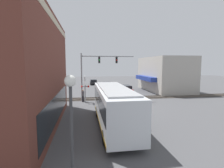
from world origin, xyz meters
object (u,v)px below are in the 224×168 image
(crossing_signal, at_px, (85,86))
(parked_car_black, at_px, (93,82))
(parked_car_white, at_px, (107,85))
(pedestrian_near_bus, at_px, (141,119))
(city_bus, at_px, (114,105))
(streetlamp, at_px, (71,127))
(pedestrian_at_crossing, at_px, (83,96))
(parked_car_red, at_px, (126,89))

(crossing_signal, relative_size, parked_car_black, 0.85)
(crossing_signal, distance_m, parked_car_white, 15.65)
(pedestrian_near_bus, bearing_deg, city_bus, 67.91)
(parked_car_white, bearing_deg, streetlamp, 170.30)
(pedestrian_at_crossing, bearing_deg, streetlamp, 179.13)
(city_bus, distance_m, pedestrian_at_crossing, 10.93)
(streetlamp, distance_m, parked_car_red, 27.08)
(city_bus, distance_m, pedestrian_near_bus, 2.48)
(crossing_signal, height_order, pedestrian_at_crossing, crossing_signal)
(parked_car_red, xyz_separation_m, parked_car_white, (6.63, 2.80, -0.01))
(crossing_signal, relative_size, parked_car_white, 0.82)
(crossing_signal, height_order, parked_car_red, crossing_signal)
(city_bus, xyz_separation_m, parked_car_white, (24.59, -2.60, -1.20))
(city_bus, relative_size, pedestrian_at_crossing, 5.86)
(city_bus, xyz_separation_m, parked_car_red, (17.97, -5.40, -1.19))
(city_bus, xyz_separation_m, crossing_signal, (9.83, 2.33, 0.44))
(crossing_signal, xyz_separation_m, parked_car_red, (8.14, -7.73, -1.63))
(pedestrian_near_bus, bearing_deg, parked_car_white, -1.13)
(pedestrian_near_bus, bearing_deg, parked_car_red, -9.96)
(crossing_signal, bearing_deg, streetlamp, 178.08)
(parked_car_red, relative_size, parked_car_black, 1.10)
(parked_car_red, bearing_deg, pedestrian_at_crossing, 132.62)
(city_bus, distance_m, crossing_signal, 10.11)
(parked_car_red, xyz_separation_m, pedestrian_at_crossing, (-7.40, 8.04, 0.24))
(city_bus, height_order, parked_car_white, city_bus)
(streetlamp, xyz_separation_m, parked_car_red, (25.67, -8.32, -2.23))
(city_bus, height_order, streetlamp, streetlamp)
(parked_car_white, bearing_deg, crossing_signal, 161.53)
(streetlamp, distance_m, pedestrian_at_crossing, 18.38)
(parked_car_black, distance_m, pedestrian_near_bus, 33.89)
(parked_car_white, height_order, parked_car_black, parked_car_white)
(parked_car_white, distance_m, pedestrian_at_crossing, 14.98)
(city_bus, height_order, pedestrian_at_crossing, city_bus)
(pedestrian_near_bus, relative_size, pedestrian_at_crossing, 0.93)
(pedestrian_near_bus, height_order, pedestrian_at_crossing, pedestrian_at_crossing)
(parked_car_black, bearing_deg, city_bus, 180.00)
(parked_car_red, bearing_deg, parked_car_white, 22.90)
(pedestrian_near_bus, distance_m, pedestrian_at_crossing, 12.36)
(parked_car_red, height_order, parked_car_white, parked_car_red)
(parked_car_red, height_order, pedestrian_near_bus, pedestrian_near_bus)
(parked_car_black, bearing_deg, pedestrian_at_crossing, 173.27)
(crossing_signal, distance_m, pedestrian_at_crossing, 1.60)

